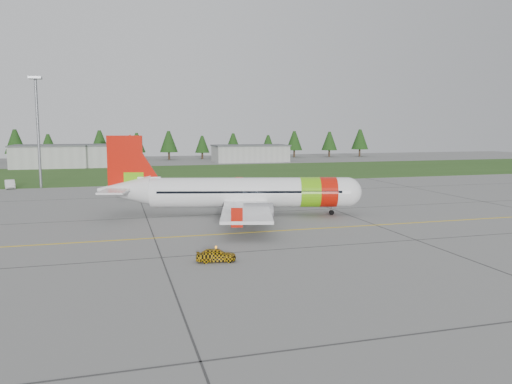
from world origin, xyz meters
name	(u,v)px	position (x,y,z in m)	size (l,w,h in m)	color
ground	(323,246)	(0.00, 0.00, 0.00)	(320.00, 320.00, 0.00)	gray
aircraft	(243,193)	(-3.00, 18.47, 2.93)	(32.92, 30.97, 10.14)	white
follow_me_car	(216,242)	(-10.74, -2.51, 1.67)	(1.34, 1.14, 3.33)	yellow
service_van	(9,176)	(-37.36, 58.25, 2.38)	(1.66, 1.57, 4.77)	silver
grass_strip	(192,173)	(0.00, 82.00, 0.01)	(320.00, 50.00, 0.03)	#30561E
taxi_guideline	(294,230)	(0.00, 8.00, 0.01)	(120.00, 0.25, 0.02)	gold
hangar_west	(73,156)	(-30.00, 110.00, 3.00)	(32.00, 14.00, 6.00)	#A8A8A3
hangar_east	(250,154)	(25.00, 118.00, 2.60)	(24.00, 12.00, 5.20)	#A8A8A3
floodlight_mast	(38,134)	(-32.00, 58.00, 10.00)	(0.50, 0.50, 20.00)	slate
treeline	(168,145)	(0.00, 138.00, 5.00)	(160.00, 8.00, 10.00)	#1C3F14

